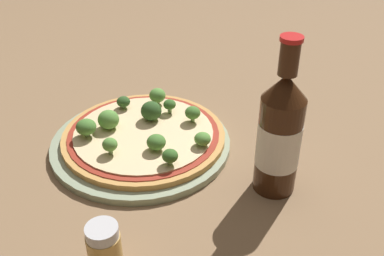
% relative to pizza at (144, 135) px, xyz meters
% --- Properties ---
extents(ground_plane, '(3.00, 3.00, 0.00)m').
position_rel_pizza_xyz_m(ground_plane, '(-0.02, -0.00, -0.02)').
color(ground_plane, '#846647').
extents(plate, '(0.30, 0.30, 0.01)m').
position_rel_pizza_xyz_m(plate, '(-0.00, -0.01, -0.01)').
color(plate, '#93A384').
rests_on(plate, ground_plane).
extents(pizza, '(0.27, 0.27, 0.01)m').
position_rel_pizza_xyz_m(pizza, '(0.00, 0.00, 0.00)').
color(pizza, tan).
rests_on(pizza, plate).
extents(broccoli_floret_0, '(0.03, 0.03, 0.02)m').
position_rel_pizza_xyz_m(broccoli_floret_0, '(0.11, -0.00, 0.02)').
color(broccoli_floret_0, '#7A9E5B').
rests_on(broccoli_floret_0, pizza).
extents(broccoli_floret_1, '(0.03, 0.03, 0.03)m').
position_rel_pizza_xyz_m(broccoli_floret_1, '(-0.02, 0.09, 0.02)').
color(broccoli_floret_1, '#7A9E5B').
rests_on(broccoli_floret_1, pizza).
extents(broccoli_floret_2, '(0.02, 0.02, 0.03)m').
position_rel_pizza_xyz_m(broccoli_floret_2, '(-0.02, -0.07, 0.02)').
color(broccoli_floret_2, '#7A9E5B').
rests_on(broccoli_floret_2, pizza).
extents(broccoli_floret_3, '(0.03, 0.03, 0.03)m').
position_rel_pizza_xyz_m(broccoli_floret_3, '(-0.08, -0.05, 0.02)').
color(broccoli_floret_3, '#7A9E5B').
rests_on(broccoli_floret_3, pizza).
extents(broccoli_floret_4, '(0.03, 0.03, 0.03)m').
position_rel_pizza_xyz_m(broccoli_floret_4, '(0.04, -0.04, 0.02)').
color(broccoli_floret_4, '#7A9E5B').
rests_on(broccoli_floret_4, pizza).
extents(broccoli_floret_5, '(0.02, 0.02, 0.03)m').
position_rel_pizza_xyz_m(broccoli_floret_5, '(0.02, 0.07, 0.02)').
color(broccoli_floret_5, '#7A9E5B').
rests_on(broccoli_floret_5, pizza).
extents(broccoli_floret_6, '(0.02, 0.02, 0.02)m').
position_rel_pizza_xyz_m(broccoli_floret_6, '(-0.07, 0.06, 0.02)').
color(broccoli_floret_6, '#7A9E5B').
rests_on(broccoli_floret_6, pizza).
extents(broccoli_floret_7, '(0.02, 0.02, 0.03)m').
position_rel_pizza_xyz_m(broccoli_floret_7, '(0.08, -0.06, 0.02)').
color(broccoli_floret_7, '#7A9E5B').
rests_on(broccoli_floret_7, pizza).
extents(broccoli_floret_8, '(0.04, 0.04, 0.03)m').
position_rel_pizza_xyz_m(broccoli_floret_8, '(-0.00, 0.04, 0.02)').
color(broccoli_floret_8, '#7A9E5B').
rests_on(broccoli_floret_8, pizza).
extents(broccoli_floret_9, '(0.04, 0.04, 0.03)m').
position_rel_pizza_xyz_m(broccoli_floret_9, '(-0.06, -0.01, 0.02)').
color(broccoli_floret_9, '#7A9E5B').
rests_on(broccoli_floret_9, pizza).
extents(broccoli_floret_10, '(0.03, 0.03, 0.03)m').
position_rel_pizza_xyz_m(broccoli_floret_10, '(0.06, 0.06, 0.02)').
color(broccoli_floret_10, '#7A9E5B').
rests_on(broccoli_floret_10, pizza).
extents(beer_bottle, '(0.06, 0.06, 0.24)m').
position_rel_pizza_xyz_m(beer_bottle, '(0.23, -0.02, 0.07)').
color(beer_bottle, '#381E0F').
rests_on(beer_bottle, ground_plane).
extents(pepper_shaker, '(0.04, 0.04, 0.07)m').
position_rel_pizza_xyz_m(pepper_shaker, '(0.08, -0.25, 0.02)').
color(pepper_shaker, tan).
rests_on(pepper_shaker, ground_plane).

